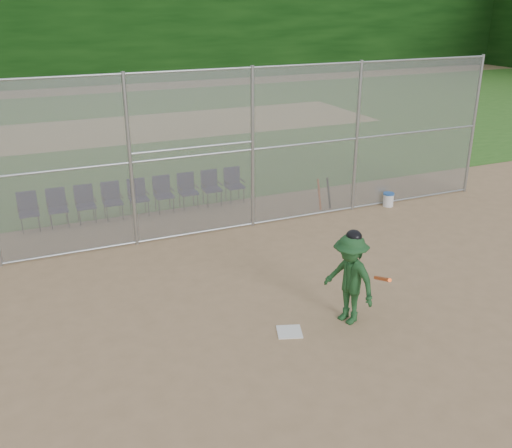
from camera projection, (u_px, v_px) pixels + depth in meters
name	position (u px, v px, depth m)	size (l,w,h in m)	color
ground	(313.00, 330.00, 10.05)	(100.00, 100.00, 0.00)	tan
grass_strip	(117.00, 130.00, 25.38)	(100.00, 100.00, 0.00)	#30651E
dirt_patch_far	(117.00, 130.00, 25.38)	(24.00, 24.00, 0.00)	tan
backstop_fence	(214.00, 151.00, 13.55)	(16.09, 0.09, 4.00)	gray
home_plate	(289.00, 332.00, 9.97)	(0.43, 0.43, 0.02)	white
batter_at_plate	(350.00, 278.00, 10.02)	(1.02, 1.40, 1.77)	#1E4B23
water_cooler	(388.00, 199.00, 15.98)	(0.31, 0.31, 0.39)	white
spare_bats	(324.00, 194.00, 15.76)	(0.36, 0.30, 0.84)	#D84C14
chair_0	(29.00, 212.00, 14.19)	(0.54, 0.52, 0.96)	#0F1037
chair_1	(58.00, 209.00, 14.45)	(0.54, 0.52, 0.96)	#0F1037
chair_2	(86.00, 205.00, 14.71)	(0.54, 0.52, 0.96)	#0F1037
chair_3	(113.00, 201.00, 14.97)	(0.54, 0.52, 0.96)	#0F1037
chair_4	(139.00, 198.00, 15.22)	(0.54, 0.52, 0.96)	#0F1037
chair_5	(164.00, 195.00, 15.48)	(0.54, 0.52, 0.96)	#0F1037
chair_6	(188.00, 191.00, 15.74)	(0.54, 0.52, 0.96)	#0F1037
chair_7	(212.00, 188.00, 15.99)	(0.54, 0.52, 0.96)	#0F1037
chair_8	(235.00, 185.00, 16.25)	(0.54, 0.52, 0.96)	#0F1037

